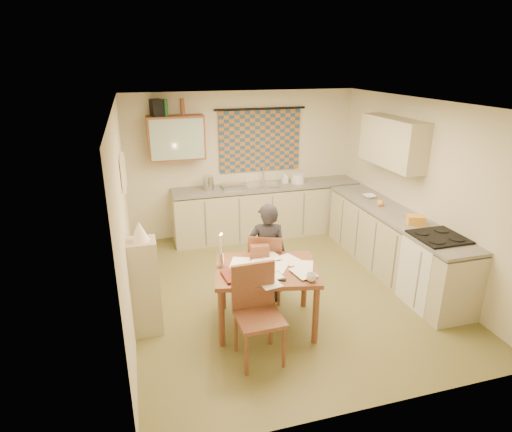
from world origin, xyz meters
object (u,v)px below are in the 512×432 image
object	(u,v)px
counter_right	(393,243)
chair_far	(266,278)
shelf_stand	(145,287)
person	(267,254)
stove	(434,270)
counter_back	(267,211)
dining_table	(266,296)

from	to	relation	value
counter_right	chair_far	world-z (taller)	chair_far
counter_right	shelf_stand	world-z (taller)	shelf_stand
person	shelf_stand	size ratio (longest dim) A/B	1.17
counter_right	stove	size ratio (longest dim) A/B	3.12
counter_back	dining_table	bearing A→B (deg)	-107.45
person	shelf_stand	distance (m)	1.55
person	chair_far	bearing A→B (deg)	-90.46
person	dining_table	bearing A→B (deg)	82.97
counter_back	stove	distance (m)	3.11
stove	person	xyz separation A→B (m)	(-2.02, 0.65, 0.20)
stove	person	distance (m)	2.13
shelf_stand	chair_far	bearing A→B (deg)	11.92
counter_back	person	distance (m)	2.27
stove	chair_far	distance (m)	2.13
chair_far	shelf_stand	bearing A→B (deg)	36.17
counter_back	person	xyz separation A→B (m)	(-0.67, -2.16, 0.22)
stove	chair_far	size ratio (longest dim) A/B	1.00
person	shelf_stand	bearing A→B (deg)	21.04
counter_right	chair_far	bearing A→B (deg)	-173.64
counter_back	stove	size ratio (longest dim) A/B	3.49
chair_far	person	bearing A→B (deg)	102.84
counter_back	counter_right	size ratio (longest dim) A/B	1.12
chair_far	person	xyz separation A→B (m)	(-0.01, -0.05, 0.38)
counter_back	shelf_stand	distance (m)	3.28
counter_back	dining_table	xyz separation A→B (m)	(-0.84, -2.68, -0.07)
counter_back	stove	xyz separation A→B (m)	(1.34, -2.80, 0.02)
stove	shelf_stand	world-z (taller)	shelf_stand
counter_back	chair_far	distance (m)	2.21
stove	chair_far	world-z (taller)	stove
counter_back	dining_table	size ratio (longest dim) A/B	2.51
stove	person	world-z (taller)	person
chair_far	counter_back	bearing A→B (deg)	-83.21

